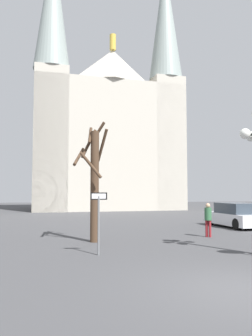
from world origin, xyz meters
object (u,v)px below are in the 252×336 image
object	(u,v)px
one_way_arrow_sign	(99,216)
parked_car_near_white	(236,216)
cathedral	(107,129)
pedestrian_walking	(208,217)
bare_tree	(94,180)

from	to	relation	value
one_way_arrow_sign	parked_car_near_white	bearing A→B (deg)	40.73
one_way_arrow_sign	cathedral	bearing A→B (deg)	83.68
pedestrian_walking	cathedral	bearing A→B (deg)	95.09
one_way_arrow_sign	bare_tree	distance (m)	3.19
cathedral	parked_car_near_white	distance (m)	23.36
parked_car_near_white	one_way_arrow_sign	bearing A→B (deg)	-139.27
bare_tree	pedestrian_walking	size ratio (longest dim) A/B	3.28
cathedral	parked_car_near_white	size ratio (longest dim) A/B	6.92
one_way_arrow_sign	pedestrian_walking	size ratio (longest dim) A/B	1.33
bare_tree	parked_car_near_white	bearing A→B (deg)	27.81
bare_tree	pedestrian_walking	world-z (taller)	bare_tree
pedestrian_walking	parked_car_near_white	bearing A→B (deg)	49.18
bare_tree	pedestrian_walking	bearing A→B (deg)	7.44
one_way_arrow_sign	pedestrian_walking	world-z (taller)	one_way_arrow_sign
bare_tree	cathedral	bearing A→B (deg)	83.02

